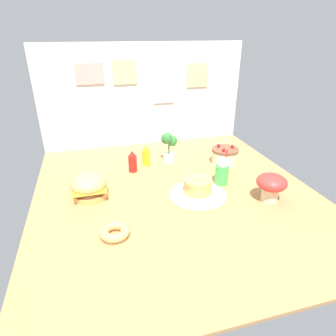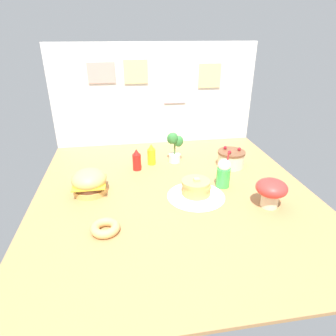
{
  "view_description": "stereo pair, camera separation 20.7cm",
  "coord_description": "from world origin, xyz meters",
  "px_view_note": "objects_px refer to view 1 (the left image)",
  "views": [
    {
      "loc": [
        -0.53,
        -1.71,
        1.04
      ],
      "look_at": [
        -0.03,
        0.1,
        0.15
      ],
      "focal_mm": 30.94,
      "sensor_mm": 36.0,
      "label": 1
    },
    {
      "loc": [
        -0.33,
        -1.75,
        1.04
      ],
      "look_at": [
        -0.03,
        0.1,
        0.15
      ],
      "focal_mm": 30.94,
      "sensor_mm": 36.0,
      "label": 2
    }
  ],
  "objects_px": {
    "burger": "(89,186)",
    "potted_plant": "(169,146)",
    "ketchup_bottle": "(133,162)",
    "mustard_bottle": "(146,156)",
    "cream_soda_cup": "(222,171)",
    "mushroom_stool": "(271,185)",
    "pancake_stack": "(198,187)",
    "layer_cake": "(225,156)",
    "donut_pink_glaze": "(115,232)"
  },
  "relations": [
    {
      "from": "pancake_stack",
      "to": "cream_soda_cup",
      "type": "distance_m",
      "value": 0.26
    },
    {
      "from": "layer_cake",
      "to": "donut_pink_glaze",
      "type": "bearing_deg",
      "value": -144.17
    },
    {
      "from": "layer_cake",
      "to": "potted_plant",
      "type": "relative_size",
      "value": 0.82
    },
    {
      "from": "burger",
      "to": "potted_plant",
      "type": "height_order",
      "value": "potted_plant"
    },
    {
      "from": "ketchup_bottle",
      "to": "cream_soda_cup",
      "type": "bearing_deg",
      "value": -32.46
    },
    {
      "from": "layer_cake",
      "to": "potted_plant",
      "type": "distance_m",
      "value": 0.49
    },
    {
      "from": "donut_pink_glaze",
      "to": "potted_plant",
      "type": "relative_size",
      "value": 0.61
    },
    {
      "from": "pancake_stack",
      "to": "potted_plant",
      "type": "bearing_deg",
      "value": 94.28
    },
    {
      "from": "donut_pink_glaze",
      "to": "mustard_bottle",
      "type": "bearing_deg",
      "value": 67.73
    },
    {
      "from": "cream_soda_cup",
      "to": "burger",
      "type": "bearing_deg",
      "value": 176.29
    },
    {
      "from": "cream_soda_cup",
      "to": "potted_plant",
      "type": "height_order",
      "value": "potted_plant"
    },
    {
      "from": "ketchup_bottle",
      "to": "mustard_bottle",
      "type": "xyz_separation_m",
      "value": [
        0.13,
        0.09,
        0.0
      ]
    },
    {
      "from": "cream_soda_cup",
      "to": "mushroom_stool",
      "type": "relative_size",
      "value": 1.36
    },
    {
      "from": "burger",
      "to": "ketchup_bottle",
      "type": "relative_size",
      "value": 1.33
    },
    {
      "from": "layer_cake",
      "to": "ketchup_bottle",
      "type": "relative_size",
      "value": 1.25
    },
    {
      "from": "donut_pink_glaze",
      "to": "ketchup_bottle",
      "type": "bearing_deg",
      "value": 73.71
    },
    {
      "from": "pancake_stack",
      "to": "layer_cake",
      "type": "xyz_separation_m",
      "value": [
        0.41,
        0.43,
        0.02
      ]
    },
    {
      "from": "burger",
      "to": "potted_plant",
      "type": "bearing_deg",
      "value": 32.05
    },
    {
      "from": "mustard_bottle",
      "to": "donut_pink_glaze",
      "type": "height_order",
      "value": "mustard_bottle"
    },
    {
      "from": "cream_soda_cup",
      "to": "ketchup_bottle",
      "type": "bearing_deg",
      "value": 147.54
    },
    {
      "from": "layer_cake",
      "to": "cream_soda_cup",
      "type": "distance_m",
      "value": 0.37
    },
    {
      "from": "pancake_stack",
      "to": "layer_cake",
      "type": "height_order",
      "value": "layer_cake"
    },
    {
      "from": "cream_soda_cup",
      "to": "mushroom_stool",
      "type": "height_order",
      "value": "cream_soda_cup"
    },
    {
      "from": "cream_soda_cup",
      "to": "potted_plant",
      "type": "relative_size",
      "value": 0.98
    },
    {
      "from": "ketchup_bottle",
      "to": "potted_plant",
      "type": "height_order",
      "value": "potted_plant"
    },
    {
      "from": "mustard_bottle",
      "to": "cream_soda_cup",
      "type": "xyz_separation_m",
      "value": [
        0.48,
        -0.48,
        0.02
      ]
    },
    {
      "from": "mushroom_stool",
      "to": "cream_soda_cup",
      "type": "bearing_deg",
      "value": 124.69
    },
    {
      "from": "mustard_bottle",
      "to": "mushroom_stool",
      "type": "relative_size",
      "value": 0.91
    },
    {
      "from": "layer_cake",
      "to": "mushroom_stool",
      "type": "xyz_separation_m",
      "value": [
        0.03,
        -0.63,
        0.05
      ]
    },
    {
      "from": "cream_soda_cup",
      "to": "pancake_stack",
      "type": "bearing_deg",
      "value": -155.65
    },
    {
      "from": "ketchup_bottle",
      "to": "potted_plant",
      "type": "relative_size",
      "value": 0.66
    },
    {
      "from": "layer_cake",
      "to": "donut_pink_glaze",
      "type": "xyz_separation_m",
      "value": [
        -1.02,
        -0.73,
        -0.04
      ]
    },
    {
      "from": "mustard_bottle",
      "to": "ketchup_bottle",
      "type": "bearing_deg",
      "value": -144.97
    },
    {
      "from": "mustard_bottle",
      "to": "mushroom_stool",
      "type": "height_order",
      "value": "mushroom_stool"
    },
    {
      "from": "layer_cake",
      "to": "donut_pink_glaze",
      "type": "relative_size",
      "value": 1.34
    },
    {
      "from": "burger",
      "to": "pancake_stack",
      "type": "height_order",
      "value": "burger"
    },
    {
      "from": "ketchup_bottle",
      "to": "cream_soda_cup",
      "type": "distance_m",
      "value": 0.72
    },
    {
      "from": "burger",
      "to": "mushroom_stool",
      "type": "distance_m",
      "value": 1.23
    },
    {
      "from": "ketchup_bottle",
      "to": "donut_pink_glaze",
      "type": "bearing_deg",
      "value": -106.29
    },
    {
      "from": "ketchup_bottle",
      "to": "layer_cake",
      "type": "bearing_deg",
      "value": -4.29
    },
    {
      "from": "layer_cake",
      "to": "mushroom_stool",
      "type": "bearing_deg",
      "value": -87.11
    },
    {
      "from": "potted_plant",
      "to": "mushroom_stool",
      "type": "bearing_deg",
      "value": -58.65
    },
    {
      "from": "mustard_bottle",
      "to": "donut_pink_glaze",
      "type": "distance_m",
      "value": 0.96
    },
    {
      "from": "pancake_stack",
      "to": "mustard_bottle",
      "type": "xyz_separation_m",
      "value": [
        -0.25,
        0.58,
        0.03
      ]
    },
    {
      "from": "burger",
      "to": "potted_plant",
      "type": "xyz_separation_m",
      "value": [
        0.68,
        0.43,
        0.07
      ]
    },
    {
      "from": "burger",
      "to": "donut_pink_glaze",
      "type": "xyz_separation_m",
      "value": [
        0.12,
        -0.47,
        -0.06
      ]
    },
    {
      "from": "mustard_bottle",
      "to": "cream_soda_cup",
      "type": "height_order",
      "value": "cream_soda_cup"
    },
    {
      "from": "burger",
      "to": "ketchup_bottle",
      "type": "height_order",
      "value": "ketchup_bottle"
    },
    {
      "from": "pancake_stack",
      "to": "mushroom_stool",
      "type": "bearing_deg",
      "value": -24.66
    },
    {
      "from": "ketchup_bottle",
      "to": "mustard_bottle",
      "type": "bearing_deg",
      "value": 35.03
    }
  ]
}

